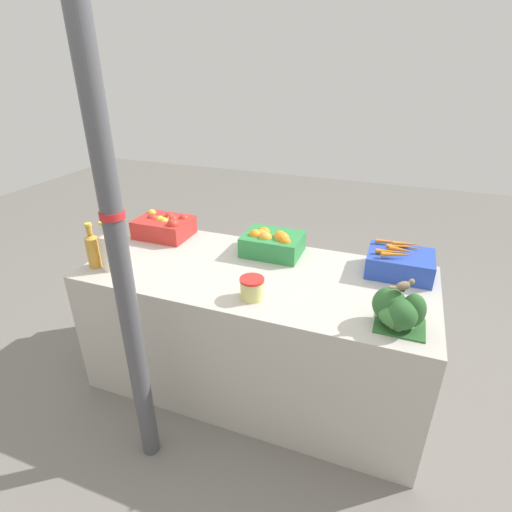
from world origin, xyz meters
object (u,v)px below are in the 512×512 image
(pickle_jar, at_px, (252,288))
(sparrow_bird, at_px, (404,285))
(orange_crate, at_px, (272,242))
(broccoli_pile, at_px, (398,311))
(apple_crate, at_px, (165,226))
(support_pole, at_px, (117,243))
(carrot_crate, at_px, (400,263))
(juice_bottle_cloudy, at_px, (107,250))
(juice_bottle_amber, at_px, (93,249))

(pickle_jar, height_order, sparrow_bird, sparrow_bird)
(orange_crate, bearing_deg, broccoli_pile, -34.71)
(apple_crate, relative_size, broccoli_pile, 1.44)
(support_pole, relative_size, carrot_crate, 6.91)
(support_pole, bearing_deg, sparrow_bird, 21.72)
(broccoli_pile, relative_size, juice_bottle_cloudy, 0.84)
(juice_bottle_cloudy, height_order, pickle_jar, juice_bottle_cloudy)
(broccoli_pile, bearing_deg, sparrow_bird, 76.21)
(broccoli_pile, xyz_separation_m, pickle_jar, (-0.69, 0.01, -0.03))
(apple_crate, bearing_deg, carrot_crate, 0.00)
(orange_crate, height_order, sparrow_bird, sparrow_bird)
(juice_bottle_amber, relative_size, sparrow_bird, 2.41)
(juice_bottle_amber, height_order, sparrow_bird, juice_bottle_amber)
(carrot_crate, relative_size, juice_bottle_amber, 1.31)
(support_pole, height_order, broccoli_pile, support_pole)
(juice_bottle_amber, distance_m, juice_bottle_cloudy, 0.10)
(apple_crate, relative_size, sparrow_bird, 3.16)
(carrot_crate, relative_size, broccoli_pile, 1.44)
(juice_bottle_amber, bearing_deg, sparrow_bird, 0.68)
(orange_crate, height_order, broccoli_pile, broccoli_pile)
(apple_crate, bearing_deg, juice_bottle_amber, -104.59)
(pickle_jar, bearing_deg, orange_crate, 97.66)
(carrot_crate, distance_m, broccoli_pile, 0.53)
(sparrow_bird, bearing_deg, carrot_crate, 51.87)
(broccoli_pile, height_order, sparrow_bird, sparrow_bird)
(support_pole, height_order, orange_crate, support_pole)
(orange_crate, xyz_separation_m, pickle_jar, (0.07, -0.52, -0.02))
(carrot_crate, bearing_deg, juice_bottle_amber, -162.24)
(support_pole, xyz_separation_m, carrot_crate, (1.09, 0.95, -0.35))
(pickle_jar, bearing_deg, carrot_crate, 37.90)
(orange_crate, bearing_deg, pickle_jar, -82.34)
(support_pole, height_order, carrot_crate, support_pole)
(carrot_crate, xyz_separation_m, broccoli_pile, (0.01, -0.53, 0.02))
(broccoli_pile, distance_m, pickle_jar, 0.69)
(carrot_crate, height_order, pickle_jar, carrot_crate)
(carrot_crate, xyz_separation_m, sparrow_bird, (0.02, -0.51, 0.14))
(juice_bottle_cloudy, height_order, sparrow_bird, juice_bottle_cloudy)
(orange_crate, bearing_deg, carrot_crate, 0.58)
(apple_crate, distance_m, sparrow_bird, 1.61)
(apple_crate, height_order, carrot_crate, same)
(broccoli_pile, bearing_deg, apple_crate, 160.68)
(orange_crate, relative_size, pickle_jar, 2.83)
(carrot_crate, bearing_deg, juice_bottle_cloudy, -161.14)
(orange_crate, relative_size, juice_bottle_cloudy, 1.21)
(support_pole, bearing_deg, juice_bottle_amber, 142.53)
(apple_crate, relative_size, carrot_crate, 1.00)
(support_pole, height_order, apple_crate, support_pole)
(pickle_jar, relative_size, sparrow_bird, 1.12)
(juice_bottle_amber, relative_size, pickle_jar, 2.16)
(support_pole, bearing_deg, pickle_jar, 45.52)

